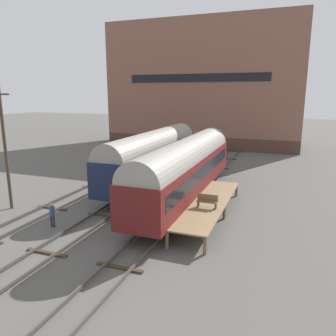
{
  "coord_description": "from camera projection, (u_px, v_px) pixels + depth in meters",
  "views": [
    {
      "loc": [
        12.05,
        -22.24,
        8.67
      ],
      "look_at": [
        2.27,
        4.23,
        2.2
      ],
      "focal_mm": 35.0,
      "sensor_mm": 36.0,
      "label": 1
    }
  ],
  "objects": [
    {
      "name": "track_right",
      "position": [
        177.0,
        208.0,
        24.77
      ],
      "size": [
        2.6,
        60.0,
        0.26
      ],
      "color": "#4C4742",
      "rests_on": "ground"
    },
    {
      "name": "track_middle",
      "position": [
        123.0,
        202.0,
        26.31
      ],
      "size": [
        2.6,
        60.0,
        0.26
      ],
      "color": "#4C4742",
      "rests_on": "ground"
    },
    {
      "name": "person_worker",
      "position": [
        52.0,
        213.0,
        21.51
      ],
      "size": [
        0.32,
        0.32,
        1.64
      ],
      "color": "#282833",
      "rests_on": "ground"
    },
    {
      "name": "utility_pole",
      "position": [
        5.0,
        143.0,
        24.14
      ],
      "size": [
        1.8,
        0.24,
        9.76
      ],
      "color": "#473828",
      "rests_on": "ground"
    },
    {
      "name": "track_left",
      "position": [
        76.0,
        196.0,
        27.85
      ],
      "size": [
        2.6,
        60.0,
        0.26
      ],
      "color": "#4C4742",
      "rests_on": "ground"
    },
    {
      "name": "warehouse_building",
      "position": [
        204.0,
        85.0,
        54.43
      ],
      "size": [
        31.08,
        10.15,
        19.88
      ],
      "color": "#4F342A",
      "rests_on": "ground"
    },
    {
      "name": "train_car_navy",
      "position": [
        153.0,
        154.0,
        31.39
      ],
      "size": [
        3.0,
        17.75,
        5.18
      ],
      "color": "black",
      "rests_on": "ground"
    },
    {
      "name": "ground_plane",
      "position": [
        123.0,
        203.0,
        26.34
      ],
      "size": [
        200.0,
        200.0,
        0.0
      ],
      "primitive_type": "plane",
      "color": "#56544F"
    },
    {
      "name": "train_car_maroon",
      "position": [
        186.0,
        167.0,
        26.17
      ],
      "size": [
        3.08,
        18.72,
        5.15
      ],
      "color": "black",
      "rests_on": "ground"
    },
    {
      "name": "station_platform",
      "position": [
        209.0,
        203.0,
        23.23
      ],
      "size": [
        2.52,
        11.44,
        1.15
      ],
      "color": "#8C704C",
      "rests_on": "ground"
    },
    {
      "name": "bench",
      "position": [
        207.0,
        201.0,
        21.92
      ],
      "size": [
        1.4,
        0.4,
        0.91
      ],
      "color": "brown",
      "rests_on": "station_platform"
    }
  ]
}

